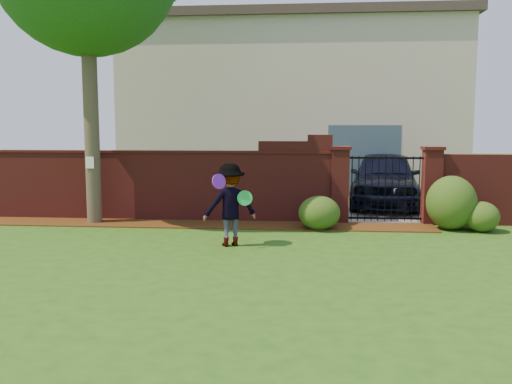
# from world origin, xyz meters

# --- Properties ---
(ground) EXTENTS (80.00, 80.00, 0.01)m
(ground) POSITION_xyz_m (0.00, 0.00, -0.01)
(ground) COLOR #275014
(ground) RESTS_ON ground
(mulch_bed) EXTENTS (11.10, 1.08, 0.03)m
(mulch_bed) POSITION_xyz_m (-0.95, 3.34, 0.01)
(mulch_bed) COLOR #3B200A
(mulch_bed) RESTS_ON ground
(brick_wall) EXTENTS (8.70, 0.31, 2.16)m
(brick_wall) POSITION_xyz_m (-2.01, 4.00, 0.93)
(brick_wall) COLOR maroon
(brick_wall) RESTS_ON ground
(pillar_left) EXTENTS (0.50, 0.50, 1.88)m
(pillar_left) POSITION_xyz_m (2.40, 4.00, 0.96)
(pillar_left) COLOR maroon
(pillar_left) RESTS_ON ground
(pillar_right) EXTENTS (0.50, 0.50, 1.88)m
(pillar_right) POSITION_xyz_m (4.60, 4.00, 0.96)
(pillar_right) COLOR maroon
(pillar_right) RESTS_ON ground
(iron_gate) EXTENTS (1.78, 0.03, 1.60)m
(iron_gate) POSITION_xyz_m (3.50, 4.00, 0.85)
(iron_gate) COLOR black
(iron_gate) RESTS_ON ground
(driveway) EXTENTS (3.20, 8.00, 0.01)m
(driveway) POSITION_xyz_m (3.50, 8.00, 0.01)
(driveway) COLOR gray
(driveway) RESTS_ON ground
(house) EXTENTS (12.40, 6.40, 6.30)m
(house) POSITION_xyz_m (1.00, 12.00, 3.16)
(house) COLOR beige
(house) RESTS_ON ground
(car) EXTENTS (2.56, 5.02, 1.64)m
(car) POSITION_xyz_m (3.88, 6.77, 0.82)
(car) COLOR black
(car) RESTS_ON ground
(paper_notice) EXTENTS (0.20, 0.01, 0.28)m
(paper_notice) POSITION_xyz_m (-3.60, 3.21, 1.50)
(paper_notice) COLOR white
(paper_notice) RESTS_ON tree
(shrub_left) EXTENTS (0.96, 0.96, 0.78)m
(shrub_left) POSITION_xyz_m (1.88, 2.99, 0.39)
(shrub_left) COLOR #214615
(shrub_left) RESTS_ON ground
(shrub_middle) EXTENTS (1.13, 1.13, 1.24)m
(shrub_middle) POSITION_xyz_m (4.90, 3.29, 0.62)
(shrub_middle) COLOR #214615
(shrub_middle) RESTS_ON ground
(shrub_right) EXTENTS (0.77, 0.77, 0.69)m
(shrub_right) POSITION_xyz_m (5.52, 3.07, 0.34)
(shrub_right) COLOR #214615
(shrub_right) RESTS_ON ground
(man) EXTENTS (1.20, 0.93, 1.64)m
(man) POSITION_xyz_m (0.08, 1.11, 0.82)
(man) COLOR gray
(man) RESTS_ON ground
(frisbee_purple) EXTENTS (0.28, 0.27, 0.30)m
(frisbee_purple) POSITION_xyz_m (-0.09, 0.78, 1.32)
(frisbee_purple) COLOR purple
(frisbee_purple) RESTS_ON man
(frisbee_green) EXTENTS (0.30, 0.08, 0.30)m
(frisbee_green) POSITION_xyz_m (0.39, 0.98, 0.98)
(frisbee_green) COLOR green
(frisbee_green) RESTS_ON man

